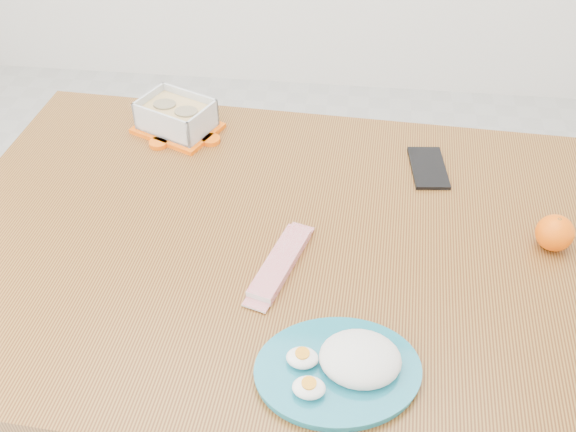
# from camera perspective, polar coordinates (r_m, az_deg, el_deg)

# --- Properties ---
(ground) EXTENTS (3.50, 3.50, 0.00)m
(ground) POSITION_cam_1_polar(r_m,az_deg,el_deg) (1.90, -2.93, -15.10)
(ground) COLOR #B7B7B2
(ground) RESTS_ON ground
(dining_table) EXTENTS (1.38, 0.96, 0.75)m
(dining_table) POSITION_cam_1_polar(r_m,az_deg,el_deg) (1.27, 0.00, -4.95)
(dining_table) COLOR brown
(dining_table) RESTS_ON ground
(food_container) EXTENTS (0.22, 0.20, 0.08)m
(food_container) POSITION_cam_1_polar(r_m,az_deg,el_deg) (1.51, -9.90, 8.71)
(food_container) COLOR #FF5F07
(food_container) RESTS_ON dining_table
(orange_fruit) EXTENTS (0.07, 0.07, 0.07)m
(orange_fruit) POSITION_cam_1_polar(r_m,az_deg,el_deg) (1.27, 22.62, -1.39)
(orange_fruit) COLOR #FF3A05
(orange_fruit) RESTS_ON dining_table
(rice_plate) EXTENTS (0.29, 0.29, 0.07)m
(rice_plate) POSITION_cam_1_polar(r_m,az_deg,el_deg) (1.00, 5.09, -13.03)
(rice_plate) COLOR #176C80
(rice_plate) RESTS_ON dining_table
(candy_bar) EXTENTS (0.10, 0.19, 0.02)m
(candy_bar) POSITION_cam_1_polar(r_m,az_deg,el_deg) (1.16, -0.70, -4.18)
(candy_bar) COLOR #B6091A
(candy_bar) RESTS_ON dining_table
(smartphone) EXTENTS (0.09, 0.15, 0.01)m
(smartphone) POSITION_cam_1_polar(r_m,az_deg,el_deg) (1.41, 12.35, 4.22)
(smartphone) COLOR black
(smartphone) RESTS_ON dining_table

